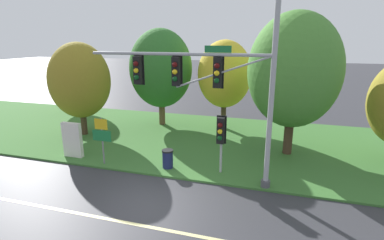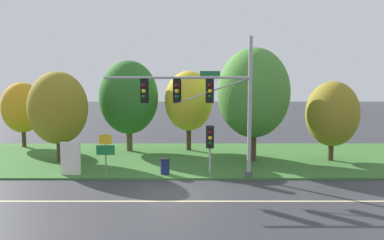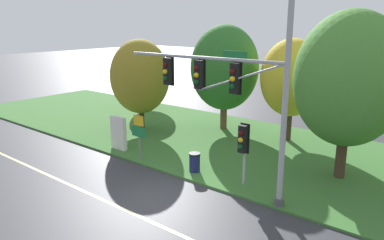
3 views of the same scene
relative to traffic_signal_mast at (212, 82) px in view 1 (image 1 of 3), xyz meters
name	(u,v)px [view 1 (image 1 of 3)]	position (x,y,z in m)	size (l,w,h in m)	color
ground_plane	(148,206)	(-1.81, -2.77, -4.55)	(160.00, 160.00, 0.00)	#333338
lane_stripe	(134,224)	(-1.81, -3.97, -4.54)	(36.00, 0.16, 0.01)	beige
grass_verge	(202,139)	(-1.81, 5.48, -4.50)	(48.00, 11.50, 0.10)	#386B2D
traffic_signal_mast	(212,82)	(0.00, 0.00, 0.00)	(8.25, 0.49, 7.83)	#9EA0A5
pedestrian_signal_near_kerb	(221,133)	(0.30, 0.72, -2.45)	(0.46, 0.55, 2.82)	#9EA0A5
route_sign_post	(102,135)	(-5.62, 0.15, -2.89)	(1.04, 0.08, 2.43)	slate
tree_nearest_road	(73,74)	(-14.52, 9.65, -1.22)	(3.27, 3.27, 5.28)	#423021
tree_left_of_mast	(80,81)	(-9.64, 4.12, -0.85)	(3.87, 3.87, 6.03)	#423021
tree_behind_signpost	(161,69)	(-5.58, 7.91, -0.32)	(4.48, 4.48, 6.94)	brown
tree_mid_verge	(225,74)	(-1.00, 8.22, -0.61)	(3.70, 3.70, 6.16)	#423021
tree_tall_centre	(294,71)	(3.37, 4.39, 0.13)	(4.81, 4.81, 7.61)	#423021
info_kiosk	(72,140)	(-7.74, 0.54, -3.50)	(1.10, 0.24, 1.90)	silver
trash_bin	(168,159)	(-2.31, 0.65, -3.98)	(0.56, 0.56, 0.93)	#191E4C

